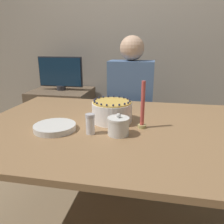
# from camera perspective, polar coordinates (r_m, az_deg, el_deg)

# --- Properties ---
(wall_behind) EXTENTS (8.00, 0.05, 2.60)m
(wall_behind) POSITION_cam_1_polar(r_m,az_deg,el_deg) (2.59, 7.07, 19.22)
(wall_behind) COLOR #ADA393
(wall_behind) RESTS_ON ground_plane
(dining_table) EXTENTS (1.67, 1.16, 0.75)m
(dining_table) POSITION_cam_1_polar(r_m,az_deg,el_deg) (1.32, 1.60, -7.05)
(dining_table) COLOR #936D47
(dining_table) RESTS_ON ground_plane
(cake) EXTENTS (0.24, 0.24, 0.14)m
(cake) POSITION_cam_1_polar(r_m,az_deg,el_deg) (1.33, 0.00, 0.16)
(cake) COLOR white
(cake) RESTS_ON dining_table
(sugar_bowl) EXTENTS (0.11, 0.11, 0.12)m
(sugar_bowl) POSITION_cam_1_polar(r_m,az_deg,el_deg) (1.14, 1.67, -3.68)
(sugar_bowl) COLOR silver
(sugar_bowl) RESTS_ON dining_table
(sugar_shaker) EXTENTS (0.05, 0.05, 0.11)m
(sugar_shaker) POSITION_cam_1_polar(r_m,az_deg,el_deg) (1.15, -5.72, -3.09)
(sugar_shaker) COLOR white
(sugar_shaker) RESTS_ON dining_table
(plate_stack) EXTENTS (0.23, 0.23, 0.03)m
(plate_stack) POSITION_cam_1_polar(r_m,az_deg,el_deg) (1.25, -14.70, -3.87)
(plate_stack) COLOR silver
(plate_stack) RESTS_ON dining_table
(candle) EXTENTS (0.05, 0.05, 0.27)m
(candle) POSITION_cam_1_polar(r_m,az_deg,el_deg) (1.22, 7.98, 0.66)
(candle) COLOR tan
(candle) RESTS_ON dining_table
(person_man_blue_shirt) EXTENTS (0.40, 0.34, 1.28)m
(person_man_blue_shirt) POSITION_cam_1_polar(r_m,az_deg,el_deg) (2.08, 4.80, -0.82)
(person_man_blue_shirt) COLOR #2D2D38
(person_man_blue_shirt) RESTS_ON ground_plane
(side_cabinet) EXTENTS (0.64, 0.55, 0.71)m
(side_cabinet) POSITION_cam_1_polar(r_m,az_deg,el_deg) (2.63, -12.55, -2.01)
(side_cabinet) COLOR brown
(side_cabinet) RESTS_ON ground_plane
(tv_monitor) EXTENTS (0.50, 0.10, 0.37)m
(tv_monitor) POSITION_cam_1_polar(r_m,az_deg,el_deg) (2.51, -13.35, 9.91)
(tv_monitor) COLOR #2D2D33
(tv_monitor) RESTS_ON side_cabinet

